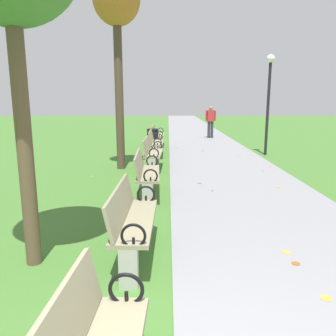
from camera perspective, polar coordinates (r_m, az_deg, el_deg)
The scene contains 11 objects.
paved_walkway at distance 19.63m, azimuth 4.82°, elevation 5.84°, with size 3.18×44.00×0.02m, color gray.
park_bench_2 at distance 4.27m, azimuth -6.16°, elevation -8.71°, with size 0.50×1.61×0.90m.
park_bench_3 at distance 6.88m, azimuth -3.77°, elevation -0.83°, with size 0.52×1.61×0.90m.
park_bench_4 at distance 9.48m, azimuth -2.74°, elevation 2.61°, with size 0.53×1.62×0.90m.
park_bench_5 at distance 11.77m, azimuth -2.21°, elevation 4.37°, with size 0.47×1.60×0.90m.
park_bench_6 at distance 14.41m, azimuth -1.81°, elevation 5.70°, with size 0.48×1.60×0.90m.
tree_2 at distance 9.90m, azimuth -8.73°, elevation 25.41°, with size 1.26×1.26×5.27m.
pedestrian_walking at distance 17.46m, azimuth 7.28°, elevation 8.10°, with size 0.53×0.23×1.62m.
trash_bin at distance 13.19m, azimuth -2.61°, elevation 4.88°, with size 0.48×0.48×0.84m.
lamp_post at distance 12.49m, azimuth 16.83°, elevation 12.69°, with size 0.28×0.28×3.48m.
scattered_leaves at distance 9.03m, azimuth 5.77°, elevation -0.91°, with size 5.34×16.72×0.02m.
Camera 1 is at (-0.05, -1.46, 1.96)m, focal length 35.77 mm.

